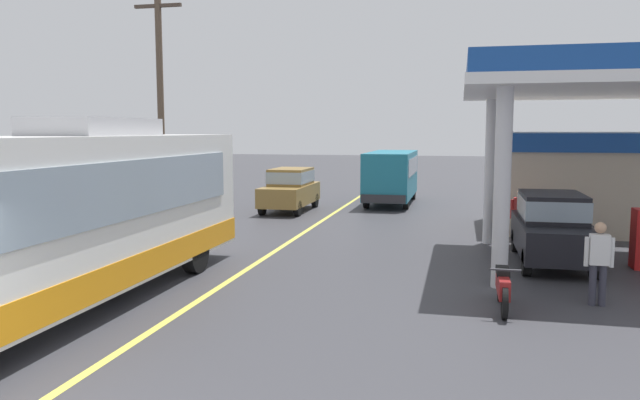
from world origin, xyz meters
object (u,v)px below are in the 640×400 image
at_px(coach_bus_main, 67,220).
at_px(motorcycle_parked_forecourt, 503,287).
at_px(car_trailing_behind_bus, 290,187).
at_px(car_at_pump, 552,225).
at_px(minibus_opposing_lane, 391,172).
at_px(pedestrian_near_pump, 599,259).
at_px(pedestrian_by_shop, 520,214).

height_order(coach_bus_main, motorcycle_parked_forecourt, coach_bus_main).
xyz_separation_m(coach_bus_main, car_trailing_behind_bus, (0.20, 14.97, -0.71)).
bearing_deg(car_trailing_behind_bus, motorcycle_parked_forecourt, -58.91).
xyz_separation_m(car_at_pump, car_trailing_behind_bus, (-9.44, 8.60, 0.00)).
relative_size(minibus_opposing_lane, motorcycle_parked_forecourt, 3.41).
bearing_deg(minibus_opposing_lane, coach_bus_main, -102.54).
bearing_deg(coach_bus_main, pedestrian_near_pump, 13.98).
xyz_separation_m(pedestrian_near_pump, pedestrian_by_shop, (-0.90, 6.53, 0.00)).
height_order(minibus_opposing_lane, car_trailing_behind_bus, minibus_opposing_lane).
bearing_deg(pedestrian_by_shop, motorcycle_parked_forecourt, -97.37).
height_order(coach_bus_main, car_trailing_behind_bus, coach_bus_main).
bearing_deg(motorcycle_parked_forecourt, car_at_pump, 71.94).
xyz_separation_m(motorcycle_parked_forecourt, pedestrian_near_pump, (1.83, 0.69, 0.49)).
bearing_deg(car_trailing_behind_bus, coach_bus_main, -90.77).
bearing_deg(car_at_pump, minibus_opposing_lane, 114.23).
distance_m(pedestrian_near_pump, pedestrian_by_shop, 6.59).
height_order(motorcycle_parked_forecourt, pedestrian_by_shop, pedestrian_by_shop).
height_order(coach_bus_main, minibus_opposing_lane, coach_bus_main).
distance_m(coach_bus_main, minibus_opposing_lane, 19.05).
relative_size(coach_bus_main, minibus_opposing_lane, 1.80).
bearing_deg(car_at_pump, coach_bus_main, -146.53).
bearing_deg(pedestrian_near_pump, motorcycle_parked_forecourt, -159.46).
bearing_deg(pedestrian_by_shop, car_at_pump, -78.05).
xyz_separation_m(coach_bus_main, car_at_pump, (9.64, 6.37, -0.71)).
distance_m(motorcycle_parked_forecourt, car_trailing_behind_bus, 15.40).
bearing_deg(pedestrian_by_shop, pedestrian_near_pump, -82.14).
distance_m(car_at_pump, minibus_opposing_lane, 13.41).
relative_size(car_at_pump, car_trailing_behind_bus, 1.00).
height_order(coach_bus_main, pedestrian_near_pump, coach_bus_main).
height_order(car_at_pump, minibus_opposing_lane, minibus_opposing_lane).
bearing_deg(pedestrian_by_shop, minibus_opposing_lane, 117.28).
bearing_deg(motorcycle_parked_forecourt, minibus_opposing_lane, 103.43).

